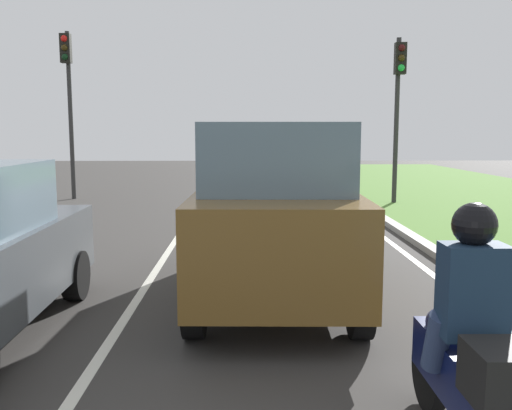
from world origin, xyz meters
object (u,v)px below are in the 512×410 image
at_px(motorcycle, 469,384).
at_px(traffic_light_overhead_left, 68,85).
at_px(traffic_light_near_right, 398,91).
at_px(rider_person, 471,288).
at_px(car_suv_ahead, 274,210).

xyz_separation_m(motorcycle, traffic_light_overhead_left, (-7.09, 14.76, 3.10)).
bearing_deg(motorcycle, traffic_light_near_right, 77.25).
height_order(traffic_light_near_right, traffic_light_overhead_left, traffic_light_overhead_left).
bearing_deg(rider_person, traffic_light_near_right, 77.21).
height_order(rider_person, traffic_light_overhead_left, traffic_light_overhead_left).
bearing_deg(traffic_light_overhead_left, traffic_light_near_right, -8.98).
xyz_separation_m(rider_person, traffic_light_overhead_left, (-7.09, 14.71, 2.48)).
bearing_deg(car_suv_ahead, motorcycle, -72.89).
xyz_separation_m(car_suv_ahead, traffic_light_overhead_left, (-6.03, 10.95, 2.50)).
bearing_deg(traffic_light_overhead_left, rider_person, -64.26).
bearing_deg(rider_person, traffic_light_overhead_left, 116.12).
xyz_separation_m(car_suv_ahead, traffic_light_near_right, (4.13, 9.34, 2.20)).
xyz_separation_m(traffic_light_near_right, traffic_light_overhead_left, (-10.16, 1.61, 0.31)).
height_order(car_suv_ahead, traffic_light_near_right, traffic_light_near_right).
bearing_deg(traffic_light_near_right, car_suv_ahead, -113.86).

